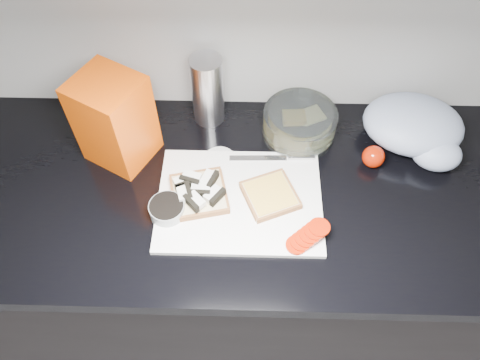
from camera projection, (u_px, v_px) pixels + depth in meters
name	position (u px, v px, depth m)	size (l,w,h in m)	color
base_cabinet	(262.00, 267.00, 1.56)	(3.50, 0.60, 0.86)	black
countertop	(269.00, 192.00, 1.19)	(3.50, 0.64, 0.04)	black
cutting_board	(240.00, 200.00, 1.15)	(0.40, 0.30, 0.01)	white
bread_left	(198.00, 192.00, 1.14)	(0.16, 0.16, 0.04)	beige
bread_right	(270.00, 195.00, 1.14)	(0.16, 0.16, 0.02)	beige
tomato_slices	(308.00, 236.00, 1.07)	(0.11, 0.10, 0.03)	#B41C04
knife	(283.00, 158.00, 1.21)	(0.22, 0.02, 0.01)	#AFAFB3
seed_tub	(167.00, 210.00, 1.11)	(0.09, 0.09, 0.04)	#A1A6A6
tub_lid	(220.00, 160.00, 1.22)	(0.09, 0.09, 0.01)	silver
glass_bowl	(299.00, 124.00, 1.25)	(0.20, 0.20, 0.08)	silver
bread_bag	(115.00, 120.00, 1.15)	(0.15, 0.14, 0.24)	#FA3904
steel_canister	(208.00, 90.00, 1.24)	(0.08, 0.08, 0.20)	silver
grocery_bag	(416.00, 128.00, 1.22)	(0.29, 0.27, 0.11)	#A3ACC9
whole_tomatoes	(373.00, 157.00, 1.20)	(0.06, 0.06, 0.06)	#B41C04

